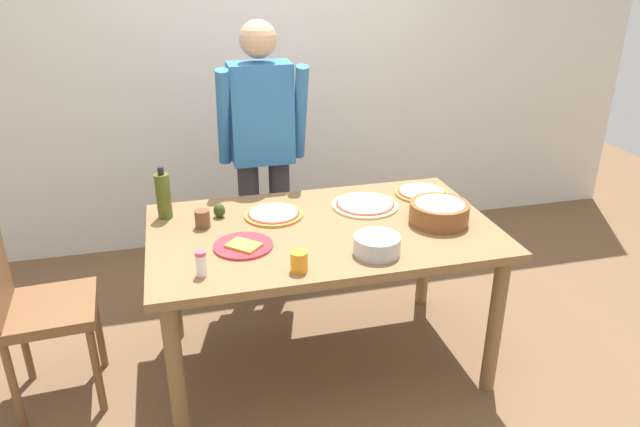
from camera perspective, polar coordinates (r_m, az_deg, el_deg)
The scene contains 16 objects.
ground at distance 3.16m, azimuth 0.23°, elevation -13.90°, with size 8.00×8.00×0.00m, color brown.
wall_back at distance 4.12m, azimuth -5.54°, elevation 14.89°, with size 5.60×0.10×2.60m, color silver.
dining_table at distance 2.80m, azimuth 0.25°, elevation -3.04°, with size 1.60×0.96×0.76m.
person_cook at distance 3.36m, azimuth -5.56°, elevation 6.50°, with size 0.49×0.25×1.62m.
chair_wooden_left at distance 2.92m, azimuth -26.25°, elevation -7.44°, with size 0.42×0.42×0.95m.
pizza_raw_on_board at distance 2.99m, azimuth 4.36°, elevation 0.84°, with size 0.33×0.33×0.02m.
pizza_cooked_on_tray at distance 3.18m, azimuth 9.76°, elevation 2.00°, with size 0.29×0.29×0.02m.
pizza_second_cooked at distance 2.89m, azimuth -4.49°, elevation -0.06°, with size 0.29×0.29×0.02m.
plate_with_slice at distance 2.60m, azimuth -7.39°, elevation -3.09°, with size 0.26×0.26×0.02m.
popcorn_bowl at distance 2.84m, azimuth 11.41°, elevation 0.28°, with size 0.28×0.28×0.11m.
mixing_bowl_steel at distance 2.53m, azimuth 5.50°, elevation -3.02°, with size 0.20×0.20×0.08m.
olive_oil_bottle at distance 2.92m, azimuth -14.84°, elevation 1.70°, with size 0.07×0.07×0.26m.
cup_orange at distance 2.38m, azimuth -2.02°, elevation -4.62°, with size 0.07×0.07×0.09m, color orange.
cup_small_brown at distance 2.80m, azimuth -11.26°, elevation -0.51°, with size 0.07×0.07×0.09m, color brown.
salt_shaker at distance 2.39m, azimuth -11.36°, elevation -4.74°, with size 0.04×0.04×0.11m.
avocado at distance 2.90m, azimuth -9.67°, elevation 0.29°, with size 0.06×0.06×0.07m, color #2D4219.
Camera 1 is at (-0.63, -2.42, 1.94)m, focal length 33.24 mm.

